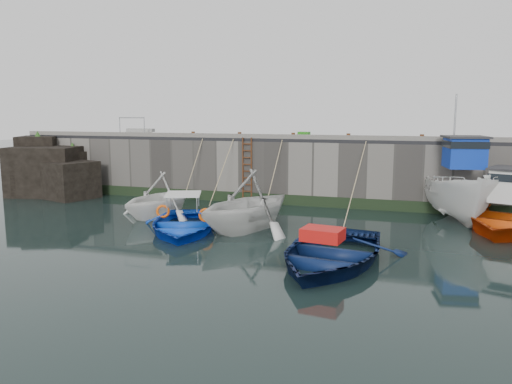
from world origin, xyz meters
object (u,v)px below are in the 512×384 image
(boat_near_blue, at_px, (183,231))
(fish_crate, at_px, (304,134))
(ladder, at_px, (247,171))
(bollard_d, at_px, (348,136))
(boat_near_blacktrim, at_px, (247,229))
(boat_near_navy, at_px, (330,263))
(bollard_c, at_px, (293,136))
(boat_near_white, at_px, (159,216))
(boat_far_white, at_px, (458,193))
(bollard_b, at_px, (240,135))
(bollard_e, at_px, (422,137))
(bollard_a, at_px, (193,134))

(boat_near_blue, xyz_separation_m, fish_crate, (2.72, 8.29, 3.30))
(ladder, xyz_separation_m, bollard_d, (4.80, 0.34, 1.71))
(boat_near_blue, height_order, boat_near_blacktrim, boat_near_blacktrim)
(boat_near_navy, relative_size, bollard_d, 20.05)
(bollard_c, bearing_deg, ladder, -171.33)
(ladder, distance_m, bollard_c, 2.81)
(ladder, distance_m, boat_near_blacktrim, 5.88)
(bollard_c, bearing_deg, boat_near_white, -136.65)
(boat_near_blacktrim, xyz_separation_m, boat_far_white, (7.71, 4.80, 1.06))
(boat_near_blue, distance_m, bollard_b, 7.44)
(boat_near_blue, height_order, bollard_b, bollard_b)
(boat_near_white, relative_size, boat_near_blue, 0.84)
(boat_near_blue, relative_size, boat_far_white, 0.73)
(bollard_c, relative_size, bollard_e, 1.00)
(boat_near_blue, distance_m, bollard_c, 7.87)
(boat_near_blue, xyz_separation_m, bollard_c, (2.56, 6.67, 3.30))
(fish_crate, height_order, bollard_b, bollard_b)
(boat_near_blacktrim, bearing_deg, boat_near_blue, -135.81)
(bollard_b, relative_size, bollard_d, 1.00)
(ladder, xyz_separation_m, bollard_b, (-0.50, 0.34, 1.71))
(bollard_c, bearing_deg, boat_near_blacktrim, -93.62)
(ladder, xyz_separation_m, bollard_a, (-3.00, 0.34, 1.71))
(boat_near_navy, xyz_separation_m, bollard_d, (-0.79, 8.98, 3.30))
(fish_crate, bearing_deg, boat_far_white, -9.10)
(boat_near_white, bearing_deg, boat_far_white, 26.34)
(boat_near_blue, bearing_deg, boat_near_blacktrim, 2.73)
(boat_near_blacktrim, distance_m, boat_near_navy, 4.99)
(boat_far_white, relative_size, bollard_b, 24.49)
(ladder, bearing_deg, boat_far_white, -3.31)
(ladder, height_order, bollard_e, bollard_e)
(ladder, height_order, boat_far_white, boat_far_white)
(boat_near_blue, xyz_separation_m, bollard_a, (-2.64, 6.67, 3.30))
(boat_near_blue, distance_m, boat_near_blacktrim, 2.41)
(boat_near_blue, bearing_deg, bollard_d, 30.93)
(fish_crate, distance_m, bollard_a, 5.60)
(boat_near_navy, relative_size, boat_far_white, 0.82)
(boat_far_white, bearing_deg, bollard_e, 139.92)
(ladder, height_order, bollard_c, bollard_c)
(boat_near_navy, bearing_deg, boat_near_blacktrim, 146.31)
(bollard_b, xyz_separation_m, bollard_e, (8.50, 0.00, 0.00))
(boat_near_blacktrim, relative_size, boat_far_white, 0.71)
(ladder, xyz_separation_m, bollard_c, (2.20, 0.34, 1.71))
(bollard_c, xyz_separation_m, bollard_d, (2.60, 0.00, 0.00))
(boat_near_white, xyz_separation_m, boat_near_navy, (8.15, -4.48, 0.00))
(boat_near_navy, height_order, bollard_b, bollard_b)
(bollard_d, height_order, bollard_e, same)
(boat_near_blue, xyz_separation_m, bollard_d, (5.16, 6.67, 3.30))
(boat_far_white, height_order, bollard_c, boat_far_white)
(boat_near_blue, height_order, bollard_c, bollard_c)
(boat_near_blue, distance_m, boat_far_white, 11.52)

